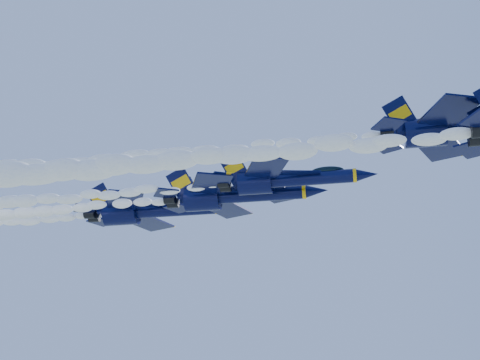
% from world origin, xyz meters
% --- Properties ---
extents(smoke_trail_jet_lead, '(53.63, 2.68, 2.42)m').
position_xyz_m(smoke_trail_jet_lead, '(-16.52, -13.31, 150.00)').
color(smoke_trail_jet_lead, white).
extents(jet_second, '(16.15, 13.25, 6.00)m').
position_xyz_m(jet_second, '(10.93, -7.24, 153.68)').
color(jet_second, black).
extents(smoke_trail_jet_second, '(53.63, 2.19, 1.97)m').
position_xyz_m(smoke_trail_jet_second, '(-22.78, -7.24, 153.20)').
color(smoke_trail_jet_second, white).
extents(jet_third, '(17.15, 14.07, 6.37)m').
position_xyz_m(jet_third, '(-5.69, 6.15, 155.48)').
color(jet_third, black).
extents(jet_fourth, '(18.70, 15.34, 6.95)m').
position_xyz_m(jet_fourth, '(-12.02, 9.41, 155.24)').
color(jet_fourth, black).
extents(jet_fifth, '(20.04, 16.44, 7.45)m').
position_xyz_m(jet_fifth, '(-24.16, 16.44, 156.58)').
color(jet_fifth, black).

